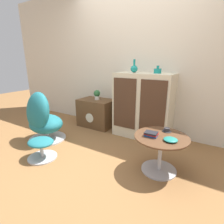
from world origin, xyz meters
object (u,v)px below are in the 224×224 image
object	(u,v)px
vase_inner_left	(158,71)
book_stack	(151,134)
sideboard	(143,106)
coffee_table	(160,149)
ottoman	(41,146)
teacup	(167,130)
egg_chair	(42,118)
vase_leftmost	(134,68)
potted_plant	(97,94)
bowl	(171,140)
tv_console	(97,113)

from	to	relation	value
vase_inner_left	book_stack	bearing A→B (deg)	-73.98
sideboard	coffee_table	xyz separation A→B (m)	(0.57, -0.84, -0.25)
ottoman	coffee_table	distance (m)	1.54
vase_inner_left	teacup	size ratio (longest dim) A/B	1.04
book_stack	egg_chair	bearing A→B (deg)	-176.17
vase_inner_left	book_stack	world-z (taller)	vase_inner_left
sideboard	vase_leftmost	bearing A→B (deg)	178.82
sideboard	book_stack	xyz separation A→B (m)	(0.47, -0.90, -0.07)
potted_plant	teacup	size ratio (longest dim) A/B	1.69
teacup	bowl	size ratio (longest dim) A/B	0.75
book_stack	vase_leftmost	bearing A→B (deg)	125.90
vase_leftmost	vase_inner_left	bearing A→B (deg)	0.00
tv_console	bowl	size ratio (longest dim) A/B	4.59
tv_console	vase_leftmost	xyz separation A→B (m)	(0.78, 0.01, 0.88)
egg_chair	book_stack	bearing A→B (deg)	3.83
egg_chair	bowl	distance (m)	2.00
vase_inner_left	teacup	bearing A→B (deg)	-60.86
bowl	ottoman	bearing A→B (deg)	-162.82
coffee_table	book_stack	distance (m)	0.22
teacup	tv_console	bearing A→B (deg)	156.78
egg_chair	bowl	xyz separation A→B (m)	(2.00, 0.10, 0.09)
vase_inner_left	sideboard	bearing A→B (deg)	-178.93
ottoman	teacup	xyz separation A→B (m)	(1.45, 0.73, 0.28)
potted_plant	teacup	world-z (taller)	potted_plant
ottoman	book_stack	xyz separation A→B (m)	(1.33, 0.50, 0.29)
coffee_table	book_stack	size ratio (longest dim) A/B	4.18
sideboard	vase_inner_left	xyz separation A→B (m)	(0.21, 0.00, 0.58)
egg_chair	teacup	xyz separation A→B (m)	(1.89, 0.35, 0.09)
sideboard	vase_leftmost	world-z (taller)	vase_leftmost
egg_chair	vase_inner_left	size ratio (longest dim) A/B	7.19
sideboard	bowl	bearing A→B (deg)	-53.11
vase_inner_left	bowl	bearing A→B (deg)	-62.39
sideboard	coffee_table	distance (m)	1.05
vase_leftmost	egg_chair	bearing A→B (deg)	-137.68
ottoman	potted_plant	xyz separation A→B (m)	(-0.08, 1.39, 0.46)
sideboard	tv_console	xyz separation A→B (m)	(-0.97, -0.01, -0.27)
vase_leftmost	teacup	world-z (taller)	vase_leftmost
sideboard	teacup	xyz separation A→B (m)	(0.58, -0.67, -0.08)
ottoman	coffee_table	size ratio (longest dim) A/B	0.62
tv_console	bowl	xyz separation A→B (m)	(1.66, -0.91, 0.20)
egg_chair	vase_leftmost	xyz separation A→B (m)	(1.12, 1.02, 0.77)
ottoman	potted_plant	distance (m)	1.47
vase_leftmost	book_stack	world-z (taller)	vase_leftmost
coffee_table	vase_inner_left	distance (m)	1.24
tv_console	vase_leftmost	world-z (taller)	vase_leftmost
egg_chair	ottoman	bearing A→B (deg)	-40.63
vase_leftmost	book_stack	size ratio (longest dim) A/B	1.41
vase_leftmost	vase_inner_left	distance (m)	0.39
potted_plant	vase_inner_left	bearing A→B (deg)	0.43
tv_console	egg_chair	xyz separation A→B (m)	(-0.34, -1.01, 0.11)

